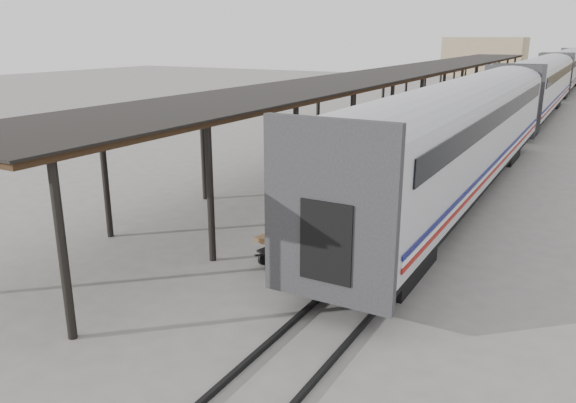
% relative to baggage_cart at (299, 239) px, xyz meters
% --- Properties ---
extents(ground, '(160.00, 160.00, 0.00)m').
position_rel_baggage_cart_xyz_m(ground, '(-0.80, 0.74, -0.65)').
color(ground, slate).
rests_on(ground, ground).
extents(train, '(3.45, 76.01, 4.01)m').
position_rel_baggage_cart_xyz_m(train, '(2.40, 34.54, 2.04)').
color(train, silver).
rests_on(train, ground).
extents(canopy, '(4.90, 64.30, 4.15)m').
position_rel_baggage_cart_xyz_m(canopy, '(-4.20, 24.74, 3.36)').
color(canopy, '#422B19').
rests_on(canopy, ground).
extents(rails, '(1.54, 150.00, 0.12)m').
position_rel_baggage_cart_xyz_m(rails, '(2.40, 34.74, -0.59)').
color(rails, black).
rests_on(rails, ground).
extents(building_left, '(12.00, 8.00, 6.00)m').
position_rel_baggage_cart_xyz_m(building_left, '(-10.80, 82.74, 2.35)').
color(building_left, tan).
rests_on(building_left, ground).
extents(baggage_cart, '(1.74, 2.61, 0.86)m').
position_rel_baggage_cart_xyz_m(baggage_cart, '(0.00, 0.00, 0.00)').
color(baggage_cart, brown).
rests_on(baggage_cart, ground).
extents(suitcase_stack, '(1.39, 1.18, 0.57)m').
position_rel_baggage_cart_xyz_m(suitcase_stack, '(-0.03, 0.39, 0.40)').
color(suitcase_stack, '#38383A').
rests_on(suitcase_stack, baggage_cart).
extents(luggage_tug, '(1.31, 1.70, 1.33)m').
position_rel_baggage_cart_xyz_m(luggage_tug, '(-3.42, 17.16, -0.04)').
color(luggage_tug, maroon).
rests_on(luggage_tug, ground).
extents(porter, '(0.53, 0.73, 1.84)m').
position_rel_baggage_cart_xyz_m(porter, '(0.25, -0.65, 1.13)').
color(porter, navy).
rests_on(porter, baggage_cart).
extents(pedestrian, '(1.25, 0.83, 1.97)m').
position_rel_baggage_cart_xyz_m(pedestrian, '(-4.39, 12.08, 0.34)').
color(pedestrian, black).
rests_on(pedestrian, ground).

